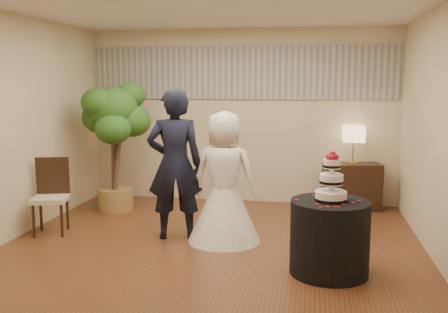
% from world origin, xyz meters
% --- Properties ---
extents(floor, '(5.00, 5.00, 0.00)m').
position_xyz_m(floor, '(0.00, 0.00, 0.00)').
color(floor, brown).
rests_on(floor, ground).
extents(ceiling, '(5.00, 5.00, 0.00)m').
position_xyz_m(ceiling, '(0.00, 0.00, 2.80)').
color(ceiling, white).
rests_on(ceiling, wall_back).
extents(wall_back, '(5.00, 0.06, 2.80)m').
position_xyz_m(wall_back, '(0.00, 2.50, 1.40)').
color(wall_back, beige).
rests_on(wall_back, ground).
extents(wall_front, '(5.00, 0.06, 2.80)m').
position_xyz_m(wall_front, '(0.00, -2.50, 1.40)').
color(wall_front, beige).
rests_on(wall_front, ground).
extents(wall_left, '(0.06, 5.00, 2.80)m').
position_xyz_m(wall_left, '(-2.50, 0.00, 1.40)').
color(wall_left, beige).
rests_on(wall_left, ground).
extents(wall_right, '(0.06, 5.00, 2.80)m').
position_xyz_m(wall_right, '(2.50, 0.00, 1.40)').
color(wall_right, beige).
rests_on(wall_right, ground).
extents(mural_border, '(4.90, 0.02, 0.85)m').
position_xyz_m(mural_border, '(0.00, 2.48, 2.10)').
color(mural_border, '#9B9890').
rests_on(mural_border, wall_back).
extents(groom, '(0.78, 0.62, 1.88)m').
position_xyz_m(groom, '(-0.52, 0.38, 0.94)').
color(groom, black).
rests_on(groom, floor).
extents(bride, '(1.01, 1.01, 1.61)m').
position_xyz_m(bride, '(0.11, 0.36, 0.81)').
color(bride, white).
rests_on(bride, floor).
extents(cake_table, '(0.83, 0.83, 0.76)m').
position_xyz_m(cake_table, '(1.36, -0.51, 0.38)').
color(cake_table, black).
rests_on(cake_table, floor).
extents(wedding_cake, '(0.32, 0.32, 0.51)m').
position_xyz_m(wedding_cake, '(1.36, -0.51, 1.02)').
color(wedding_cake, white).
rests_on(wedding_cake, cake_table).
extents(console, '(0.91, 0.52, 0.72)m').
position_xyz_m(console, '(1.77, 2.23, 0.36)').
color(console, black).
rests_on(console, floor).
extents(table_lamp, '(0.32, 0.32, 0.58)m').
position_xyz_m(table_lamp, '(1.77, 2.23, 1.01)').
color(table_lamp, '#CAAF85').
rests_on(table_lamp, console).
extents(ficus_tree, '(1.32, 1.32, 1.99)m').
position_xyz_m(ficus_tree, '(-1.79, 1.51, 0.99)').
color(ficus_tree, '#2C5C1D').
rests_on(ficus_tree, floor).
extents(side_chair, '(0.56, 0.57, 0.97)m').
position_xyz_m(side_chair, '(-2.16, 0.25, 0.49)').
color(side_chair, black).
rests_on(side_chair, floor).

